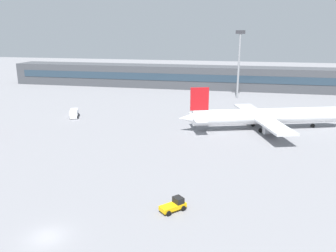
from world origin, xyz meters
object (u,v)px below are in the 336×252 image
at_px(baggage_tug_yellow, 174,205).
at_px(service_van_white, 74,113).
at_px(floodlight_tower_west, 239,59).
at_px(airplane_mid, 266,116).

distance_m(baggage_tug_yellow, service_van_white, 57.93).
xyz_separation_m(baggage_tug_yellow, service_van_white, (-37.07, 44.51, 0.31)).
xyz_separation_m(baggage_tug_yellow, floodlight_tower_west, (6.41, 82.23, 12.79)).
relative_size(airplane_mid, service_van_white, 7.44).
distance_m(airplane_mid, service_van_white, 51.27).
bearing_deg(service_van_white, floodlight_tower_west, 40.94).
bearing_deg(baggage_tug_yellow, service_van_white, 129.79).
relative_size(service_van_white, floodlight_tower_west, 0.24).
bearing_deg(airplane_mid, baggage_tug_yellow, -108.00).
bearing_deg(airplane_mid, service_van_white, 178.87).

